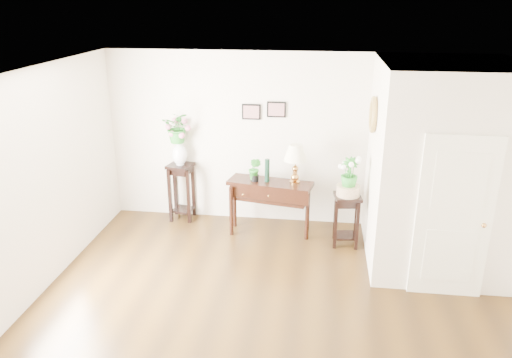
% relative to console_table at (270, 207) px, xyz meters
% --- Properties ---
extents(floor, '(6.00, 5.50, 0.02)m').
position_rel_console_table_xyz_m(floor, '(0.28, -2.22, -0.44)').
color(floor, '#422B0F').
rests_on(floor, ground).
extents(ceiling, '(6.00, 5.50, 0.02)m').
position_rel_console_table_xyz_m(ceiling, '(0.28, -2.22, 2.36)').
color(ceiling, white).
rests_on(ceiling, ground).
extents(wall_back, '(6.00, 0.02, 2.80)m').
position_rel_console_table_xyz_m(wall_back, '(0.28, 0.53, 0.96)').
color(wall_back, silver).
rests_on(wall_back, ground).
extents(wall_left, '(0.02, 5.50, 2.80)m').
position_rel_console_table_xyz_m(wall_left, '(-2.72, -2.22, 0.96)').
color(wall_left, silver).
rests_on(wall_left, ground).
extents(partition, '(1.80, 1.95, 2.80)m').
position_rel_console_table_xyz_m(partition, '(2.38, -0.45, 0.96)').
color(partition, silver).
rests_on(partition, floor).
extents(door, '(0.90, 0.05, 2.10)m').
position_rel_console_table_xyz_m(door, '(2.38, -1.45, 0.61)').
color(door, white).
rests_on(door, floor).
extents(art_print_left, '(0.30, 0.02, 0.25)m').
position_rel_console_table_xyz_m(art_print_left, '(-0.37, 0.51, 1.41)').
color(art_print_left, black).
rests_on(art_print_left, wall_back).
extents(art_print_right, '(0.30, 0.02, 0.25)m').
position_rel_console_table_xyz_m(art_print_right, '(0.03, 0.51, 1.46)').
color(art_print_right, black).
rests_on(art_print_right, wall_back).
extents(wall_ornament, '(0.07, 0.51, 0.51)m').
position_rel_console_table_xyz_m(wall_ornament, '(1.44, -0.32, 1.61)').
color(wall_ornament, '#A68644').
rests_on(wall_ornament, partition).
extents(console_table, '(1.37, 0.68, 0.87)m').
position_rel_console_table_xyz_m(console_table, '(0.00, 0.00, 0.00)').
color(console_table, black).
rests_on(console_table, floor).
extents(table_lamp, '(0.40, 0.40, 0.62)m').
position_rel_console_table_xyz_m(table_lamp, '(0.38, 0.00, 0.79)').
color(table_lamp, '#AC7A3B').
rests_on(table_lamp, console_table).
extents(green_vase, '(0.09, 0.09, 0.36)m').
position_rel_console_table_xyz_m(green_vase, '(-0.05, 0.00, 0.61)').
color(green_vase, black).
rests_on(green_vase, console_table).
extents(potted_plant, '(0.25, 0.22, 0.37)m').
position_rel_console_table_xyz_m(potted_plant, '(-0.24, 0.00, 0.62)').
color(potted_plant, '#278226').
rests_on(potted_plant, console_table).
extents(plant_stand_a, '(0.45, 0.45, 0.97)m').
position_rel_console_table_xyz_m(plant_stand_a, '(-1.53, 0.35, 0.05)').
color(plant_stand_a, black).
rests_on(plant_stand_a, floor).
extents(porcelain_vase, '(0.25, 0.25, 0.42)m').
position_rel_console_table_xyz_m(porcelain_vase, '(-1.53, 0.35, 0.76)').
color(porcelain_vase, white).
rests_on(porcelain_vase, plant_stand_a).
extents(lily_arrangement, '(0.47, 0.41, 0.52)m').
position_rel_console_table_xyz_m(lily_arrangement, '(-1.53, 0.35, 1.19)').
color(lily_arrangement, '#278226').
rests_on(lily_arrangement, porcelain_vase).
extents(plant_stand_b, '(0.43, 0.43, 0.80)m').
position_rel_console_table_xyz_m(plant_stand_b, '(1.18, -0.24, -0.03)').
color(plant_stand_b, black).
rests_on(plant_stand_b, floor).
extents(ceramic_bowl, '(0.37, 0.37, 0.15)m').
position_rel_console_table_xyz_m(ceramic_bowl, '(1.18, -0.24, 0.45)').
color(ceramic_bowl, beige).
rests_on(ceramic_bowl, plant_stand_b).
extents(narcissus, '(0.31, 0.31, 0.46)m').
position_rel_console_table_xyz_m(narcissus, '(1.18, -0.24, 0.72)').
color(narcissus, '#278226').
rests_on(narcissus, ceramic_bowl).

